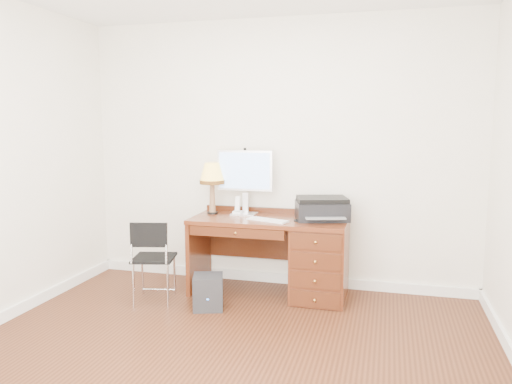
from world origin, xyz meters
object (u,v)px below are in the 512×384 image
(desk, at_px, (302,254))
(phone, at_px, (238,209))
(monitor, at_px, (245,174))
(leg_lamp, at_px, (212,177))
(equipment_box, at_px, (208,292))
(chair, at_px, (151,253))
(printer, at_px, (322,208))

(desk, distance_m, phone, 0.78)
(monitor, bearing_deg, leg_lamp, -171.37)
(leg_lamp, xyz_separation_m, equipment_box, (0.18, -0.63, -0.98))
(phone, relative_size, chair, 0.24)
(desk, relative_size, chair, 1.91)
(leg_lamp, relative_size, phone, 2.76)
(printer, height_order, chair, printer)
(phone, height_order, chair, phone)
(equipment_box, bearing_deg, chair, 162.53)
(phone, distance_m, chair, 0.97)
(desk, relative_size, leg_lamp, 2.90)
(desk, bearing_deg, equipment_box, -144.13)
(desk, relative_size, phone, 8.01)
(phone, bearing_deg, desk, -6.72)
(phone, bearing_deg, leg_lamp, -177.60)
(chair, height_order, equipment_box, chair)
(printer, xyz_separation_m, chair, (-1.49, -0.62, -0.38))
(leg_lamp, distance_m, chair, 0.99)
(monitor, height_order, leg_lamp, monitor)
(printer, xyz_separation_m, equipment_box, (-0.93, -0.62, -0.70))
(equipment_box, bearing_deg, phone, 64.22)
(printer, distance_m, phone, 0.85)
(desk, bearing_deg, chair, -157.10)
(leg_lamp, bearing_deg, chair, -120.29)
(printer, bearing_deg, desk, -174.67)
(chair, bearing_deg, desk, 9.97)
(leg_lamp, bearing_deg, desk, -5.29)
(leg_lamp, relative_size, equipment_box, 1.69)
(monitor, distance_m, printer, 0.84)
(phone, bearing_deg, printer, -0.40)
(desk, xyz_separation_m, phone, (-0.67, 0.09, 0.39))
(phone, xyz_separation_m, chair, (-0.64, -0.65, -0.33))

